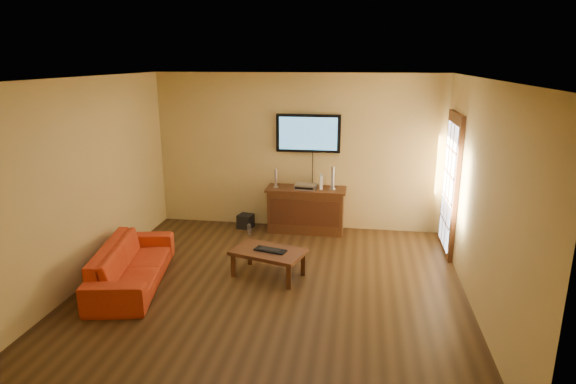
% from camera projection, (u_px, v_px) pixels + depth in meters
% --- Properties ---
extents(ground_plane, '(5.00, 5.00, 0.00)m').
position_uv_depth(ground_plane, '(272.00, 288.00, 6.35)').
color(ground_plane, '#32200E').
rests_on(ground_plane, ground).
extents(room_walls, '(5.00, 5.00, 5.00)m').
position_uv_depth(room_walls, '(279.00, 153.00, 6.49)').
color(room_walls, tan).
rests_on(room_walls, ground).
extents(french_door, '(0.07, 1.02, 2.22)m').
position_uv_depth(french_door, '(450.00, 186.00, 7.32)').
color(french_door, '#41200E').
rests_on(french_door, ground).
extents(media_console, '(1.36, 0.52, 0.78)m').
position_uv_depth(media_console, '(306.00, 210.00, 8.34)').
color(media_console, '#41200E').
rests_on(media_console, ground).
extents(television, '(1.10, 0.08, 0.65)m').
position_uv_depth(television, '(308.00, 133.00, 8.20)').
color(television, black).
rests_on(television, ground).
extents(coffee_table, '(1.09, 0.84, 0.38)m').
position_uv_depth(coffee_table, '(268.00, 254.00, 6.62)').
color(coffee_table, '#41200E').
rests_on(coffee_table, ground).
extents(sofa, '(0.92, 1.99, 0.75)m').
position_uv_depth(sofa, '(132.00, 257.00, 6.38)').
color(sofa, red).
rests_on(sofa, ground).
extents(speaker_left, '(0.09, 0.09, 0.32)m').
position_uv_depth(speaker_left, '(276.00, 179.00, 8.26)').
color(speaker_left, silver).
rests_on(speaker_left, media_console).
extents(speaker_right, '(0.11, 0.11, 0.39)m').
position_uv_depth(speaker_right, '(333.00, 179.00, 8.13)').
color(speaker_right, silver).
rests_on(speaker_right, media_console).
extents(av_receiver, '(0.39, 0.29, 0.08)m').
position_uv_depth(av_receiver, '(306.00, 187.00, 8.18)').
color(av_receiver, silver).
rests_on(av_receiver, media_console).
extents(game_console, '(0.07, 0.17, 0.23)m').
position_uv_depth(game_console, '(321.00, 182.00, 8.20)').
color(game_console, white).
rests_on(game_console, media_console).
extents(subwoofer, '(0.29, 0.29, 0.24)m').
position_uv_depth(subwoofer, '(246.00, 221.00, 8.58)').
color(subwoofer, black).
rests_on(subwoofer, ground).
extents(bottle, '(0.07, 0.07, 0.21)m').
position_uv_depth(bottle, '(249.00, 230.00, 8.21)').
color(bottle, white).
rests_on(bottle, ground).
extents(keyboard, '(0.47, 0.28, 0.03)m').
position_uv_depth(keyboard, '(270.00, 250.00, 6.59)').
color(keyboard, black).
rests_on(keyboard, coffee_table).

